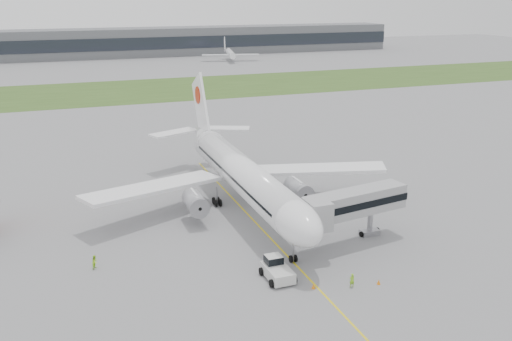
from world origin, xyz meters
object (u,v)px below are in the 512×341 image
object	(u,v)px
jet_bridge	(350,205)
ground_crew_near	(352,280)
airliner	(241,172)
pushback_tug	(277,269)

from	to	relation	value
jet_bridge	ground_crew_near	distance (m)	12.67
airliner	pushback_tug	bearing A→B (deg)	-98.49
airliner	jet_bridge	size ratio (longest dim) A/B	3.45
pushback_tug	ground_crew_near	world-z (taller)	pushback_tug
pushback_tug	ground_crew_near	xyz separation A→B (m)	(7.10, -4.91, -0.28)
jet_bridge	ground_crew_near	size ratio (longest dim) A/B	9.60
ground_crew_near	jet_bridge	bearing A→B (deg)	-113.05
jet_bridge	ground_crew_near	bearing A→B (deg)	-126.97
jet_bridge	ground_crew_near	world-z (taller)	jet_bridge
pushback_tug	jet_bridge	size ratio (longest dim) A/B	0.30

